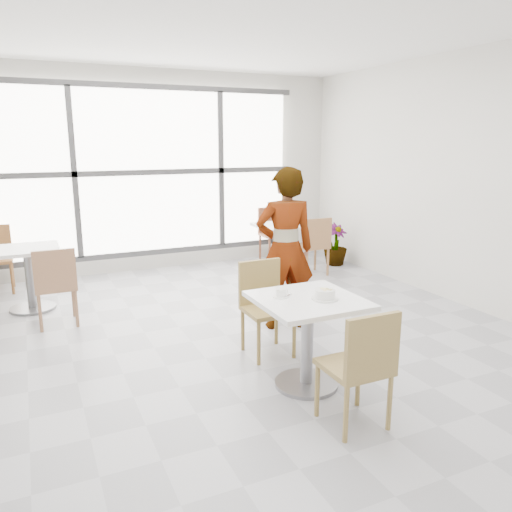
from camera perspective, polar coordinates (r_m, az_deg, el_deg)
name	(u,v)px	position (r m, az deg, el deg)	size (l,w,h in m)	color
floor	(243,351)	(4.84, -1.52, -10.87)	(7.00, 7.00, 0.00)	#9E9EA5
ceiling	(241,11)	(4.54, -1.77, 26.28)	(7.00, 7.00, 0.00)	white
wall_back	(151,172)	(7.77, -11.98, 9.41)	(6.00, 6.00, 0.00)	silver
wall_right	(485,182)	(6.26, 24.77, 7.66)	(7.00, 7.00, 0.00)	silver
window	(152,172)	(7.71, -11.87, 9.39)	(4.60, 0.07, 2.52)	white
main_table	(308,325)	(4.04, 5.92, -7.90)	(0.80, 0.80, 0.75)	white
chair_near	(362,362)	(3.52, 12.00, -11.80)	(0.42, 0.42, 0.87)	olive
chair_far	(264,301)	(4.68, 0.95, -5.14)	(0.42, 0.42, 0.87)	olive
oatmeal_bowl	(325,294)	(3.94, 7.90, -4.33)	(0.21, 0.21, 0.10)	white
coffee_cup	(281,293)	(3.97, 2.91, -4.30)	(0.16, 0.13, 0.07)	white
person	(285,249)	(5.21, 3.35, 0.78)	(0.62, 0.41, 1.71)	black
bg_table_left	(29,270)	(6.41, -24.56, -1.43)	(0.70, 0.70, 0.75)	silver
bg_table_right	(281,242)	(7.43, 2.85, 1.63)	(0.70, 0.70, 0.75)	silver
bg_chair_left_near	(55,282)	(5.70, -21.99, -2.77)	(0.42, 0.42, 0.87)	#906446
bg_chair_right_near	(314,242)	(7.37, 6.72, 1.56)	(0.42, 0.42, 0.87)	#9A6B42
bg_chair_right_far	(272,230)	(8.35, 1.87, 3.01)	(0.42, 0.42, 0.87)	brown
plant_right	(335,244)	(8.09, 9.08, 1.34)	(0.38, 0.38, 0.67)	#688D4C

